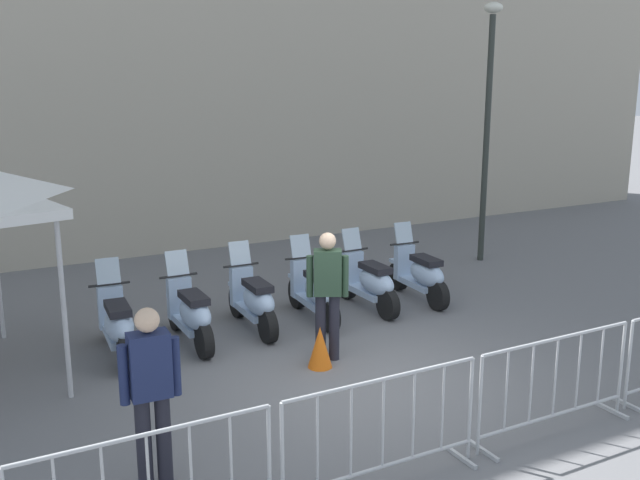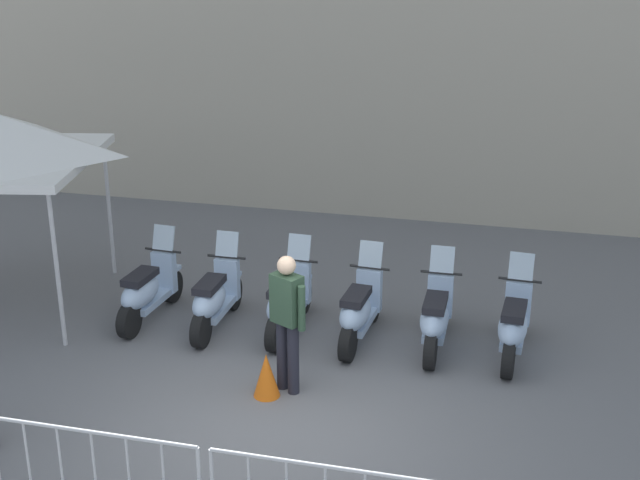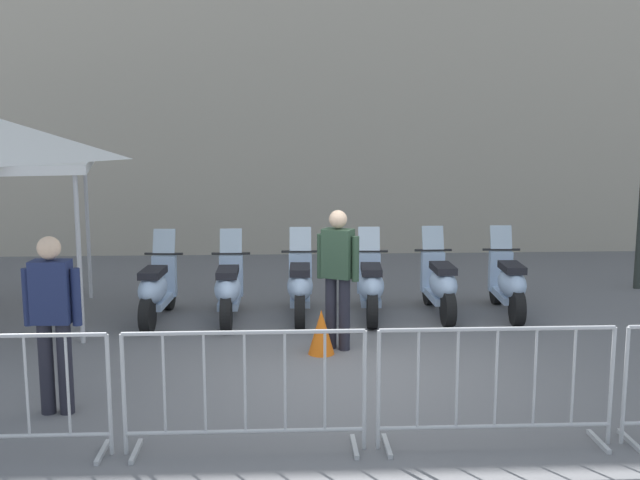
# 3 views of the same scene
# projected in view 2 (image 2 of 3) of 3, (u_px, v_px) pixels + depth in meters

# --- Properties ---
(ground_plane) EXTENTS (120.00, 120.00, 0.00)m
(ground_plane) POSITION_uv_depth(u_px,v_px,m) (274.00, 429.00, 9.54)
(ground_plane) COLOR slate
(motorcycle_0) EXTENTS (0.76, 1.69, 1.24)m
(motorcycle_0) POSITION_uv_depth(u_px,v_px,m) (147.00, 291.00, 11.99)
(motorcycle_0) COLOR black
(motorcycle_0) RESTS_ON ground
(motorcycle_1) EXTENTS (0.69, 1.71, 1.24)m
(motorcycle_1) POSITION_uv_depth(u_px,v_px,m) (215.00, 299.00, 11.74)
(motorcycle_1) COLOR black
(motorcycle_1) RESTS_ON ground
(motorcycle_2) EXTENTS (0.72, 1.70, 1.24)m
(motorcycle_2) POSITION_uv_depth(u_px,v_px,m) (287.00, 303.00, 11.63)
(motorcycle_2) COLOR black
(motorcycle_2) RESTS_ON ground
(motorcycle_3) EXTENTS (0.75, 1.69, 1.24)m
(motorcycle_3) POSITION_uv_depth(u_px,v_px,m) (359.00, 311.00, 11.38)
(motorcycle_3) COLOR black
(motorcycle_3) RESTS_ON ground
(motorcycle_4) EXTENTS (0.68, 1.71, 1.24)m
(motorcycle_4) POSITION_uv_depth(u_px,v_px,m) (436.00, 318.00, 11.19)
(motorcycle_4) COLOR black
(motorcycle_4) RESTS_ON ground
(motorcycle_5) EXTENTS (0.75, 1.70, 1.24)m
(motorcycle_5) POSITION_uv_depth(u_px,v_px,m) (514.00, 326.00, 10.96)
(motorcycle_5) COLOR black
(motorcycle_5) RESTS_ON ground
(officer_near_row_end) EXTENTS (0.45, 0.40, 1.73)m
(officer_near_row_end) POSITION_uv_depth(u_px,v_px,m) (287.00, 316.00, 10.00)
(officer_near_row_end) COLOR #23232D
(officer_near_row_end) RESTS_ON ground
(traffic_cone) EXTENTS (0.32, 0.32, 0.55)m
(traffic_cone) POSITION_uv_depth(u_px,v_px,m) (266.00, 375.00, 10.12)
(traffic_cone) COLOR orange
(traffic_cone) RESTS_ON ground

